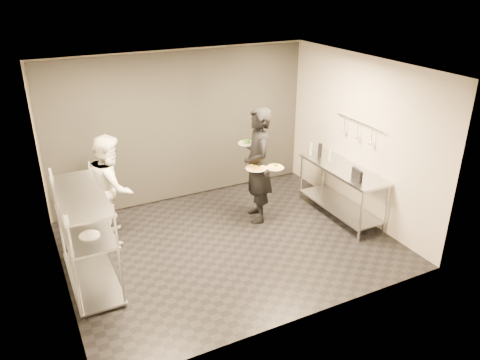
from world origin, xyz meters
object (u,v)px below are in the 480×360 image
chef (112,187)px  pizza_plate_near (256,168)px  pass_rack (86,233)px  pos_monitor (357,175)px  waiter (258,166)px  bottle_green (311,149)px  salad_plate (247,142)px  prep_counter (341,183)px  bottle_clear (330,155)px  pizza_plate_far (275,167)px  bottle_dark (320,150)px

chef → pizza_plate_near: bearing=-94.2°
pass_rack → pos_monitor: bearing=-6.8°
waiter → bottle_green: size_ratio=9.21×
pass_rack → salad_plate: size_ratio=5.25×
pass_rack → prep_counter: pass_rack is taller
pizza_plate_near → bottle_green: bottle_green is taller
chef → prep_counter: bearing=-93.4°
prep_counter → bottle_clear: bearing=88.1°
salad_plate → bottle_clear: 1.54m
prep_counter → pizza_plate_far: pizza_plate_far is taller
pos_monitor → bottle_clear: (0.13, 0.90, 0.00)m
pizza_plate_near → bottle_green: (1.36, 0.39, -0.02)m
pizza_plate_near → bottle_dark: bottle_dark is taller
pass_rack → chef: (0.60, 1.10, 0.11)m
pizza_plate_far → bottle_clear: (1.18, 0.07, -0.02)m
waiter → pizza_plate_far: bearing=55.0°
bottle_green → bottle_dark: bearing=-64.7°
waiter → salad_plate: size_ratio=6.59×
chef → bottle_green: bearing=-81.8°
salad_plate → bottle_green: salad_plate is taller
prep_counter → chef: 3.90m
waiter → chef: (-2.36, 0.54, -0.13)m
prep_counter → bottle_clear: (0.01, 0.39, 0.39)m
chef → bottle_clear: size_ratio=9.05×
prep_counter → chef: size_ratio=1.03×
pass_rack → pizza_plate_far: (3.16, 0.33, 0.27)m
pass_rack → bottle_clear: size_ratio=8.28×
pizza_plate_far → pos_monitor: bearing=-38.3°
pizza_plate_near → bottle_green: size_ratio=1.60×
bottle_clear → bottle_green: bearing=108.4°
salad_plate → pizza_plate_far: bearing=-66.4°
salad_plate → bottle_dark: size_ratio=1.22×
pizza_plate_near → bottle_dark: bearing=8.8°
pizza_plate_far → bottle_clear: size_ratio=1.50×
waiter → pizza_plate_near: bearing=-21.4°
pos_monitor → prep_counter: bearing=85.4°
prep_counter → salad_plate: bearing=148.0°
chef → bottle_clear: 3.81m
pos_monitor → pizza_plate_near: bearing=155.1°
pizza_plate_near → bottle_dark: 1.46m
pizza_plate_near → salad_plate: salad_plate is taller
waiter → bottle_green: bearing=115.4°
pos_monitor → chef: bearing=164.9°
pos_monitor → bottle_green: size_ratio=1.20×
chef → pos_monitor: size_ratio=6.68×
prep_counter → waiter: 1.53m
prep_counter → bottle_dark: size_ratio=7.19×
bottle_dark → pass_rack: bearing=-171.6°
bottle_green → chef: bearing=175.2°
bottle_green → bottle_clear: bearing=-71.6°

